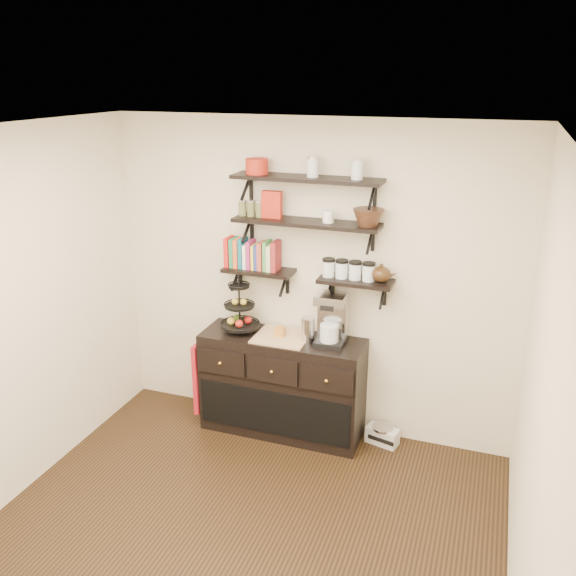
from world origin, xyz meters
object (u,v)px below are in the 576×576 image
Objects in this scene: fruit_stand at (240,313)px; coffee_maker at (331,320)px; radio at (382,435)px; sideboard at (282,385)px.

coffee_maker is (0.80, 0.03, 0.04)m from fruit_stand.
coffee_maker is 1.13m from radio.
coffee_maker is at bearing 1.90° from fruit_stand.
radio is at bearing 5.83° from sideboard.
coffee_maker is at bearing 4.13° from sideboard.
fruit_stand reaches higher than coffee_maker.
coffee_maker is (0.42, 0.03, 0.66)m from sideboard.
sideboard is 0.78m from coffee_maker.
radio is (0.88, 0.09, -0.37)m from sideboard.
radio is at bearing 3.90° from fruit_stand.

